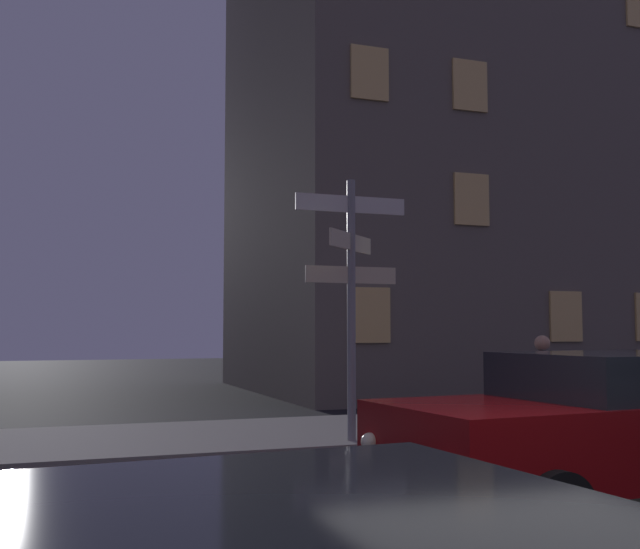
# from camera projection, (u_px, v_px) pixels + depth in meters

# --- Properties ---
(sidewalk_kerb) EXTENTS (40.00, 3.38, 0.14)m
(sidewalk_kerb) POSITION_uv_depth(u_px,v_px,m) (258.00, 436.00, 11.58)
(sidewalk_kerb) COLOR gray
(sidewalk_kerb) RESTS_ON ground_plane
(signpost) EXTENTS (1.68, 1.05, 3.69)m
(signpost) POSITION_uv_depth(u_px,v_px,m) (351.00, 282.00, 10.86)
(signpost) COLOR gray
(signpost) RESTS_ON sidewalk_kerb
(car_far_oncoming) EXTENTS (4.74, 2.26, 1.47)m
(car_far_oncoming) POSITION_uv_depth(u_px,v_px,m) (619.00, 424.00, 7.21)
(car_far_oncoming) COLOR maroon
(car_far_oncoming) RESTS_ON ground_plane
(cyclist) EXTENTS (1.82, 0.35, 1.61)m
(cyclist) POSITION_uv_depth(u_px,v_px,m) (546.00, 397.00, 10.61)
(cyclist) COLOR black
(cyclist) RESTS_ON ground_plane
(building_right_block) EXTENTS (12.70, 8.80, 16.37)m
(building_right_block) POSITION_uv_depth(u_px,v_px,m) (466.00, 111.00, 22.78)
(building_right_block) COLOR #6B6056
(building_right_block) RESTS_ON ground_plane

